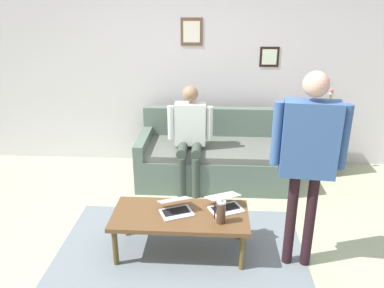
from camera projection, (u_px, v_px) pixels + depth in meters
ground_plane at (192, 249)px, 3.70m from camera, size 7.68×7.68×0.00m
area_rug at (180, 257)px, 3.59m from camera, size 2.33×1.73×0.01m
back_wall at (201, 68)px, 5.27m from camera, size 7.04×0.11×2.70m
couch at (213, 158)px, 5.02m from camera, size 1.88×0.92×0.88m
coffee_table at (180, 218)px, 3.55m from camera, size 1.25×0.58×0.41m
laptop_left at (225, 205)px, 3.61m from camera, size 0.39×0.38×0.14m
laptop_center at (176, 208)px, 3.55m from camera, size 0.37×0.36×0.15m
french_press at (221, 212)px, 3.36m from camera, size 0.10×0.08×0.24m
side_shelf at (323, 146)px, 5.20m from camera, size 0.42×0.32×0.76m
flower_vase at (329, 108)px, 5.01m from camera, size 0.09×0.09×0.41m
person_standing at (309, 149)px, 3.12m from camera, size 0.61×0.24×1.75m
person_seated at (190, 132)px, 4.67m from camera, size 0.55×0.51×1.28m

